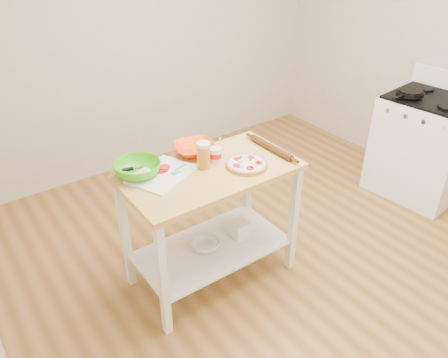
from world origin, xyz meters
TOP-DOWN VIEW (x-y plane):
  - room_shell at (0.00, 0.00)m, footprint 4.04×4.54m
  - prep_island at (-0.57, 0.35)m, footprint 1.15×0.64m
  - gas_stove at (1.67, 0.16)m, footprint 0.72×0.82m
  - skillet at (1.51, 0.32)m, footprint 0.37×0.23m
  - pizza at (-0.36, 0.25)m, footprint 0.27×0.27m
  - cutting_board at (-0.86, 0.47)m, footprint 0.49×0.43m
  - spatula at (-0.75, 0.45)m, footprint 0.14×0.08m
  - knife at (-0.98, 0.63)m, footprint 0.27×0.07m
  - orange_bowl at (-0.53, 0.60)m, footprint 0.34×0.34m
  - green_bowl at (-0.98, 0.56)m, footprint 0.39×0.39m
  - beer_pint at (-0.59, 0.40)m, footprint 0.09×0.09m
  - yogurt_tub at (-0.48, 0.42)m, footprint 0.08×0.08m
  - rolling_pin at (-0.08, 0.32)m, footprint 0.05×0.40m
  - shelf_glass_bowl at (-0.62, 0.36)m, footprint 0.23×0.23m
  - shelf_bin at (-0.33, 0.34)m, footprint 0.12×0.12m

SIDE VIEW (x-z plane):
  - shelf_glass_bowl at x=-0.62m, z-range 0.26..0.32m
  - shelf_bin at x=-0.33m, z-range 0.26..0.38m
  - gas_stove at x=1.67m, z-range -0.08..1.03m
  - prep_island at x=-0.57m, z-range 0.20..1.10m
  - cutting_board at x=-0.86m, z-range 0.89..0.93m
  - pizza at x=-0.36m, z-range 0.89..0.94m
  - spatula at x=-0.75m, z-range 0.91..0.92m
  - knife at x=-0.98m, z-range 0.91..0.92m
  - rolling_pin at x=-0.08m, z-range 0.90..0.95m
  - orange_bowl at x=-0.53m, z-range 0.90..0.97m
  - green_bowl at x=-0.98m, z-range 0.90..0.99m
  - yogurt_tub at x=-0.48m, z-range 0.86..1.04m
  - skillet at x=1.51m, z-range 0.96..0.99m
  - beer_pint at x=-0.59m, z-range 0.90..1.08m
  - room_shell at x=0.00m, z-range -0.02..2.72m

